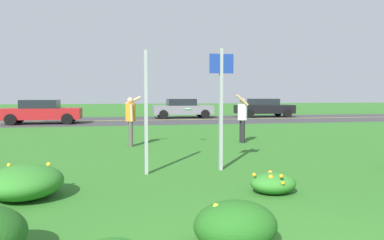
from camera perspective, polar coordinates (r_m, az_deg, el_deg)
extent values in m
plane|color=#2D6B23|center=(13.95, -4.41, -3.25)|extent=(120.00, 120.00, 0.00)
cube|color=#38383A|center=(25.39, -7.49, -0.03)|extent=(120.00, 8.65, 0.01)
cube|color=yellow|center=(25.39, -7.49, -0.02)|extent=(120.00, 0.16, 0.00)
ellipsoid|color=#2D7526|center=(6.71, 12.54, -9.59)|extent=(0.82, 0.69, 0.37)
sphere|color=orange|center=(6.39, 13.78, -8.49)|extent=(0.07, 0.07, 0.07)
sphere|color=orange|center=(6.50, 12.20, -8.70)|extent=(0.08, 0.08, 0.08)
sphere|color=orange|center=(6.51, 9.67, -8.41)|extent=(0.07, 0.07, 0.07)
sphere|color=orange|center=(6.65, 10.71, -9.43)|extent=(0.05, 0.05, 0.05)
sphere|color=orange|center=(6.67, 11.05, -8.67)|extent=(0.07, 0.07, 0.07)
sphere|color=orange|center=(6.40, 14.00, -9.52)|extent=(0.06, 0.06, 0.06)
sphere|color=orange|center=(6.77, 12.11, -8.07)|extent=(0.09, 0.09, 0.09)
ellipsoid|color=#1E5619|center=(4.30, 6.80, -16.02)|extent=(0.95, 0.79, 0.55)
sphere|color=yellow|center=(4.36, 9.76, -14.86)|extent=(0.06, 0.06, 0.06)
sphere|color=yellow|center=(3.97, 7.43, -16.41)|extent=(0.06, 0.06, 0.06)
sphere|color=yellow|center=(4.18, 3.76, -13.33)|extent=(0.07, 0.07, 0.07)
ellipsoid|color=#2D7526|center=(6.83, -24.64, -8.78)|extent=(1.26, 1.33, 0.56)
sphere|color=yellow|center=(7.34, -25.39, -6.72)|extent=(0.06, 0.06, 0.06)
sphere|color=yellow|center=(6.93, -22.18, -8.02)|extent=(0.07, 0.07, 0.07)
sphere|color=yellow|center=(6.76, -26.37, -7.93)|extent=(0.06, 0.06, 0.06)
sphere|color=yellow|center=(7.06, -26.67, -6.31)|extent=(0.07, 0.07, 0.07)
sphere|color=yellow|center=(7.07, -21.47, -6.49)|extent=(0.08, 0.08, 0.08)
sphere|color=yellow|center=(7.21, -23.24, -7.62)|extent=(0.06, 0.06, 0.06)
cube|color=#93969B|center=(8.03, -7.20, 1.15)|extent=(0.07, 0.10, 2.71)
cube|color=#93969B|center=(8.43, 4.53, 1.61)|extent=(0.07, 0.10, 2.80)
cube|color=navy|center=(8.43, 4.63, 8.76)|extent=(0.56, 0.03, 0.44)
cylinder|color=orange|center=(12.53, -9.58, 1.21)|extent=(0.34, 0.34, 0.61)
sphere|color=tan|center=(12.52, -9.60, 3.05)|extent=(0.21, 0.21, 0.21)
cylinder|color=#4C4742|center=(12.67, -9.56, -2.08)|extent=(0.14, 0.14, 0.86)
cylinder|color=#4C4742|center=(12.50, -9.51, -2.16)|extent=(0.14, 0.14, 0.86)
cylinder|color=tan|center=(12.72, -9.19, 3.00)|extent=(0.56, 0.11, 0.33)
cylinder|color=tan|center=(12.34, -9.42, 1.09)|extent=(0.11, 0.09, 0.57)
cylinder|color=silver|center=(13.40, 7.87, 1.26)|extent=(0.34, 0.34, 0.59)
sphere|color=tan|center=(13.38, 7.88, 2.94)|extent=(0.21, 0.21, 0.21)
cylinder|color=black|center=(13.37, 7.97, -1.80)|extent=(0.14, 0.14, 0.83)
cylinder|color=black|center=(13.53, 7.71, -1.73)|extent=(0.14, 0.14, 0.83)
cylinder|color=tan|center=(13.17, 7.85, 3.10)|extent=(0.48, 0.11, 0.43)
cylinder|color=tan|center=(13.57, 7.49, 1.22)|extent=(0.11, 0.09, 0.56)
cylinder|color=#ADD6E5|center=(12.81, -0.58, 1.68)|extent=(0.27, 0.26, 0.11)
torus|color=#ADD6E5|center=(12.81, -0.58, 1.65)|extent=(0.27, 0.26, 0.11)
cube|color=maroon|center=(23.81, -22.33, 0.93)|extent=(4.50, 1.82, 0.66)
cube|color=black|center=(23.80, -22.61, 2.30)|extent=(2.10, 1.64, 0.52)
cylinder|color=black|center=(24.45, -18.35, 0.42)|extent=(0.66, 0.22, 0.66)
cylinder|color=black|center=(22.69, -18.91, 0.15)|extent=(0.66, 0.22, 0.66)
cylinder|color=black|center=(25.03, -25.41, 0.31)|extent=(0.66, 0.22, 0.66)
cylinder|color=black|center=(23.31, -26.48, 0.04)|extent=(0.66, 0.22, 0.66)
cube|color=slate|center=(27.64, -1.49, 1.60)|extent=(4.50, 1.82, 0.66)
cube|color=black|center=(27.61, -1.69, 2.78)|extent=(2.10, 1.64, 0.52)
cylinder|color=black|center=(28.83, 1.25, 1.12)|extent=(0.66, 0.22, 0.66)
cylinder|color=black|center=(27.09, 2.07, 0.94)|extent=(0.66, 0.22, 0.66)
cylinder|color=black|center=(28.32, -4.88, 1.06)|extent=(0.66, 0.22, 0.66)
cylinder|color=black|center=(26.55, -4.46, 0.87)|extent=(0.66, 0.22, 0.66)
cube|color=black|center=(29.47, 11.22, 1.67)|extent=(4.50, 1.82, 0.66)
cube|color=black|center=(29.42, 11.06, 2.78)|extent=(2.10, 1.64, 0.52)
cylinder|color=black|center=(30.91, 13.24, 1.21)|extent=(0.66, 0.22, 0.66)
cylinder|color=black|center=(29.31, 14.68, 1.04)|extent=(0.66, 0.22, 0.66)
cylinder|color=black|center=(29.77, 7.80, 1.17)|extent=(0.66, 0.22, 0.66)
cylinder|color=black|center=(28.09, 8.98, 1.00)|extent=(0.66, 0.22, 0.66)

